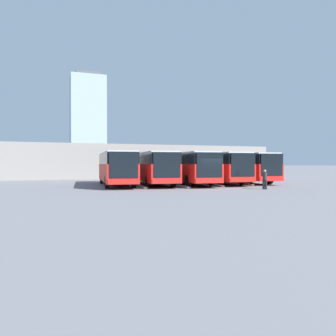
% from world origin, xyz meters
% --- Properties ---
extents(ground_plane, '(600.00, 600.00, 0.00)m').
position_xyz_m(ground_plane, '(0.00, 0.00, 0.00)').
color(ground_plane, slate).
extents(bus_0, '(3.49, 11.88, 3.16)m').
position_xyz_m(bus_0, '(-7.08, -6.41, 1.77)').
color(bus_0, red).
rests_on(bus_0, ground_plane).
extents(curb_divider_0, '(0.77, 6.90, 0.15)m').
position_xyz_m(curb_divider_0, '(-5.31, -4.68, 0.07)').
color(curb_divider_0, '#B2B2AD').
rests_on(curb_divider_0, ground_plane).
extents(bus_1, '(3.49, 11.88, 3.16)m').
position_xyz_m(bus_1, '(-3.54, -5.75, 1.77)').
color(bus_1, red).
rests_on(bus_1, ground_plane).
extents(curb_divider_1, '(0.77, 6.90, 0.15)m').
position_xyz_m(curb_divider_1, '(-1.77, -4.02, 0.07)').
color(curb_divider_1, '#B2B2AD').
rests_on(curb_divider_1, ground_plane).
extents(bus_2, '(3.49, 11.88, 3.16)m').
position_xyz_m(bus_2, '(0.00, -5.23, 1.77)').
color(bus_2, red).
rests_on(bus_2, ground_plane).
extents(curb_divider_2, '(0.77, 6.90, 0.15)m').
position_xyz_m(curb_divider_2, '(1.77, -3.49, 0.07)').
color(curb_divider_2, '#B2B2AD').
rests_on(curb_divider_2, ground_plane).
extents(bus_3, '(3.49, 11.88, 3.16)m').
position_xyz_m(bus_3, '(3.54, -5.85, 1.77)').
color(bus_3, red).
rests_on(bus_3, ground_plane).
extents(curb_divider_3, '(0.77, 6.90, 0.15)m').
position_xyz_m(curb_divider_3, '(5.31, -4.12, 0.07)').
color(curb_divider_3, '#B2B2AD').
rests_on(curb_divider_3, ground_plane).
extents(bus_4, '(3.49, 11.88, 3.16)m').
position_xyz_m(bus_4, '(7.09, -6.02, 1.77)').
color(bus_4, red).
rests_on(bus_4, ground_plane).
extents(pedestrian, '(0.50, 0.50, 1.60)m').
position_xyz_m(pedestrian, '(-3.56, 2.58, 0.86)').
color(pedestrian, black).
rests_on(pedestrian, ground_plane).
extents(station_building, '(39.82, 12.46, 4.86)m').
position_xyz_m(station_building, '(0.00, -24.59, 2.46)').
color(station_building, gray).
rests_on(station_building, ground_plane).
extents(office_tower, '(20.31, 20.31, 56.81)m').
position_xyz_m(office_tower, '(-6.86, -178.89, 27.81)').
color(office_tower, '#93A8B7').
rests_on(office_tower, ground_plane).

